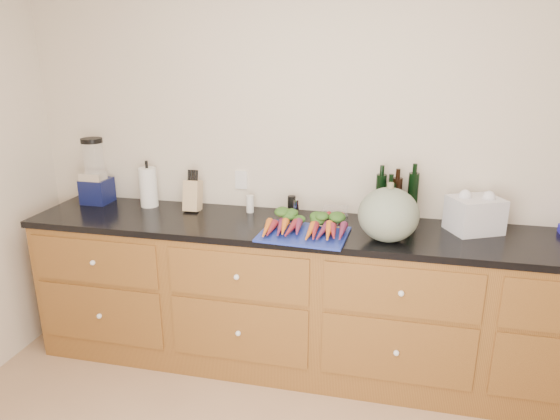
% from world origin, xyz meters
% --- Properties ---
extents(wall_back, '(4.10, 0.05, 2.60)m').
position_xyz_m(wall_back, '(0.00, 1.62, 1.30)').
color(wall_back, beige).
rests_on(wall_back, ground).
extents(cabinets, '(3.60, 0.64, 0.90)m').
position_xyz_m(cabinets, '(0.00, 1.30, 0.45)').
color(cabinets, brown).
rests_on(cabinets, ground).
extents(countertop, '(3.64, 0.62, 0.04)m').
position_xyz_m(countertop, '(0.00, 1.30, 0.92)').
color(countertop, black).
rests_on(countertop, cabinets).
extents(cutting_board, '(0.51, 0.40, 0.01)m').
position_xyz_m(cutting_board, '(-0.10, 1.14, 0.95)').
color(cutting_board, navy).
rests_on(cutting_board, countertop).
extents(carrots, '(0.46, 0.34, 0.07)m').
position_xyz_m(carrots, '(-0.10, 1.18, 0.98)').
color(carrots, orange).
rests_on(carrots, cutting_board).
extents(squash, '(0.33, 0.33, 0.30)m').
position_xyz_m(squash, '(0.36, 1.16, 1.09)').
color(squash, '#5C6A59').
rests_on(squash, countertop).
extents(blender_appliance, '(0.17, 0.17, 0.44)m').
position_xyz_m(blender_appliance, '(-1.58, 1.46, 1.13)').
color(blender_appliance, '#0E1442').
rests_on(blender_appliance, countertop).
extents(paper_towel, '(0.12, 0.12, 0.26)m').
position_xyz_m(paper_towel, '(-1.20, 1.46, 1.07)').
color(paper_towel, white).
rests_on(paper_towel, countertop).
extents(knife_block, '(0.10, 0.10, 0.20)m').
position_xyz_m(knife_block, '(-0.88, 1.44, 1.04)').
color(knife_block, tan).
rests_on(knife_block, countertop).
extents(grinder_salt, '(0.05, 0.05, 0.11)m').
position_xyz_m(grinder_salt, '(-0.51, 1.48, 1.00)').
color(grinder_salt, silver).
rests_on(grinder_salt, countertop).
extents(grinder_pepper, '(0.05, 0.05, 0.12)m').
position_xyz_m(grinder_pepper, '(-0.24, 1.48, 1.00)').
color(grinder_pepper, black).
rests_on(grinder_pepper, countertop).
extents(canister_chrome, '(0.05, 0.05, 0.11)m').
position_xyz_m(canister_chrome, '(-0.21, 1.48, 0.99)').
color(canister_chrome, silver).
rests_on(canister_chrome, countertop).
extents(tomato_box, '(0.15, 0.12, 0.07)m').
position_xyz_m(tomato_box, '(0.04, 1.47, 0.98)').
color(tomato_box, white).
rests_on(tomato_box, countertop).
extents(bottles, '(0.25, 0.13, 0.30)m').
position_xyz_m(bottles, '(0.39, 1.51, 1.08)').
color(bottles, black).
rests_on(bottles, countertop).
extents(grocery_bag, '(0.34, 0.31, 0.20)m').
position_xyz_m(grocery_bag, '(0.84, 1.42, 1.04)').
color(grocery_bag, white).
rests_on(grocery_bag, countertop).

